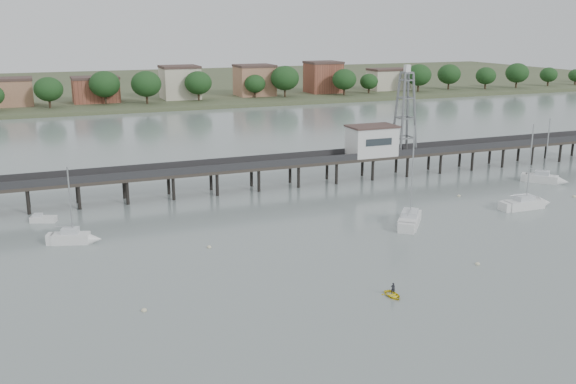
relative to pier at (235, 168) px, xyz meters
name	(u,v)px	position (x,y,z in m)	size (l,w,h in m)	color
ground_plane	(458,370)	(0.00, -60.00, -3.79)	(500.00, 500.00, 0.00)	gray
pier	(235,168)	(0.00, 0.00, 0.00)	(150.00, 5.00, 5.50)	#2D2823
pier_building	(372,140)	(25.00, 0.00, 2.87)	(8.40, 5.40, 5.30)	silver
lattice_tower	(405,113)	(31.50, 0.00, 7.31)	(3.20, 3.20, 15.50)	slate
sailboat_b	(77,238)	(-25.74, -17.47, -3.13)	(6.26, 3.46, 10.15)	white
sailboat_e	(548,179)	(51.28, -14.60, -3.14)	(6.12, 6.52, 11.59)	white
sailboat_d	(530,204)	(37.76, -25.59, -3.15)	(8.02, 2.43, 13.22)	white
sailboat_c	(411,217)	(17.57, -25.05, -3.16)	(7.38, 8.34, 14.27)	white
white_tender	(43,219)	(-29.55, -6.55, -3.39)	(3.69, 2.57, 1.33)	white
yellow_dinghy	(393,296)	(2.46, -45.83, -3.79)	(1.73, 0.50, 2.42)	yellow
dinghy_occupant	(393,296)	(2.46, -45.83, -3.79)	(0.44, 1.21, 0.29)	black
mooring_buoys	(377,235)	(10.40, -28.57, -3.71)	(84.58, 26.03, 0.39)	beige
far_shore	(109,86)	(0.36, 179.58, -2.85)	(500.00, 170.00, 10.40)	#475133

